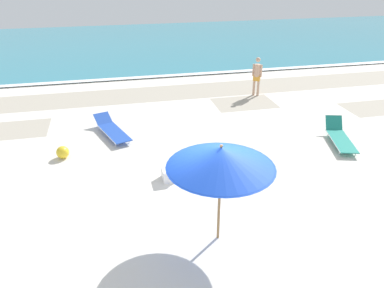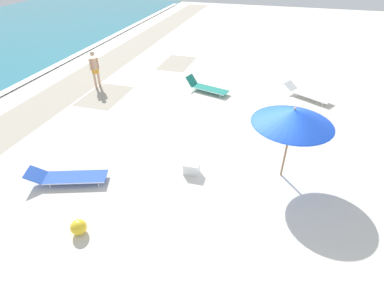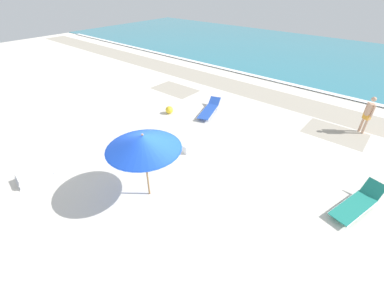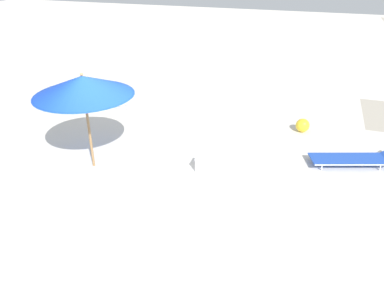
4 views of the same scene
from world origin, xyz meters
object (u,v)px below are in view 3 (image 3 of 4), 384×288
sun_lounger_near_water_left (358,203)px  beach_ball (169,110)px  beachgoer_wading_adult (368,113)px  beach_umbrella (143,142)px  lounger_stack (45,172)px  sun_lounger_under_umbrella (209,109)px  cooler_box (187,147)px

sun_lounger_near_water_left → beach_ball: sun_lounger_near_water_left is taller
sun_lounger_near_water_left → beachgoer_wading_adult: beachgoer_wading_adult is taller
beachgoer_wading_adult → beach_ball: (-8.23, -4.38, -0.80)m
beach_umbrella → beachgoer_wading_adult: size_ratio=1.34×
lounger_stack → sun_lounger_under_umbrella: (1.49, 7.98, 0.04)m
sun_lounger_near_water_left → lounger_stack: bearing=-132.2°
sun_lounger_under_umbrella → sun_lounger_near_water_left: sun_lounger_near_water_left is taller
lounger_stack → cooler_box: size_ratio=3.84×
cooler_box → beachgoer_wading_adult: bearing=-40.5°
sun_lounger_near_water_left → beach_umbrella: bearing=-129.1°
sun_lounger_near_water_left → beach_ball: bearing=-169.8°
lounger_stack → sun_lounger_under_umbrella: 8.11m
sun_lounger_near_water_left → cooler_box: bearing=-154.0°
beach_ball → cooler_box: 3.65m
lounger_stack → sun_lounger_near_water_left: bearing=39.4°
sun_lounger_under_umbrella → lounger_stack: bearing=-119.4°
beach_ball → cooler_box: (3.03, -2.03, -0.01)m
beach_umbrella → beach_ball: bearing=128.0°
cooler_box → beach_umbrella: bearing=-167.5°
beach_ball → cooler_box: beach_ball is taller
beach_umbrella → lounger_stack: bearing=-153.6°
sun_lounger_under_umbrella → beachgoer_wading_adult: bearing=5.1°
beach_umbrella → sun_lounger_under_umbrella: bearing=109.0°
sun_lounger_under_umbrella → sun_lounger_near_water_left: size_ratio=1.07×
beachgoer_wading_adult → cooler_box: 8.29m
sun_lounger_under_umbrella → beach_ball: sun_lounger_under_umbrella is taller
beachgoer_wading_adult → cooler_box: size_ratio=3.47×
beach_ball → beach_umbrella: bearing=-52.0°
beachgoer_wading_adult → cooler_box: (-5.20, -6.41, -0.81)m
beach_ball → sun_lounger_near_water_left: bearing=-6.1°
sun_lounger_near_water_left → cooler_box: size_ratio=4.36×
beach_umbrella → beachgoer_wading_adult: beach_umbrella is taller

